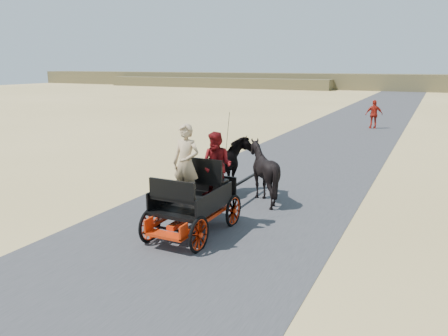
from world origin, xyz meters
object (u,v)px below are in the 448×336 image
at_px(horse_left, 228,168).
at_px(horse_right, 263,172).
at_px(pedestrian, 374,114).
at_px(carriage, 194,218).

xyz_separation_m(horse_left, horse_right, (1.10, 0.00, 0.00)).
distance_m(horse_left, horse_right, 1.10).
distance_m(horse_right, pedestrian, 16.51).
bearing_deg(pedestrian, horse_right, 65.93).
xyz_separation_m(horse_right, pedestrian, (0.82, 16.49, 0.01)).
xyz_separation_m(carriage, horse_right, (0.55, 3.00, 0.49)).
bearing_deg(horse_right, horse_left, 0.00).
relative_size(horse_left, pedestrian, 1.16).
distance_m(carriage, horse_left, 3.09).
height_order(carriage, horse_left, horse_left).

